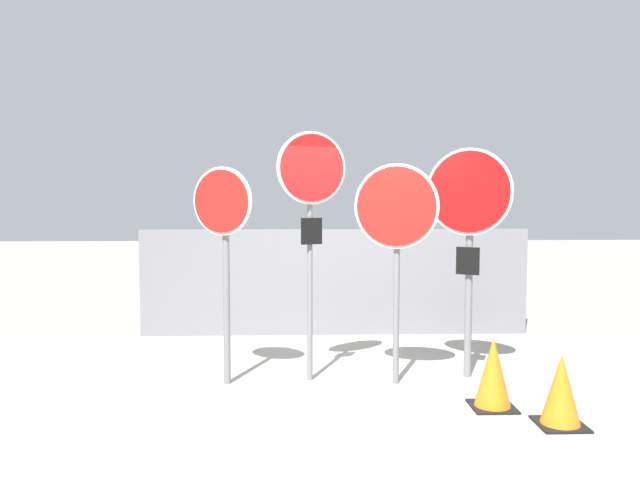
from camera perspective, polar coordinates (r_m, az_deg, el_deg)
The scene contains 8 objects.
ground_plane at distance 6.85m, azimuth 2.43°, elevation -12.79°, with size 40.00×40.00×0.00m, color gray.
fence_back at distance 8.90m, azimuth 1.36°, elevation -3.87°, with size 5.49×0.12×1.50m.
stop_sign_0 at distance 6.52m, azimuth -8.83°, elevation 1.07°, with size 0.64×0.35×2.29m.
stop_sign_1 at distance 6.56m, azimuth -0.80°, elevation 4.30°, with size 0.73×0.29×2.66m.
stop_sign_2 at distance 6.49m, azimuth 6.99°, elevation 1.62°, with size 0.85×0.30×2.32m.
stop_sign_3 at distance 6.88m, azimuth 13.45°, elevation 2.23°, with size 0.83×0.47×2.50m.
traffic_cone_0 at distance 5.92m, azimuth 21.17°, elevation -12.70°, with size 0.41×0.41×0.63m.
traffic_cone_1 at distance 6.19m, azimuth 15.54°, elevation -11.63°, with size 0.41×0.41×0.67m.
Camera 1 is at (-0.49, -6.53, 2.01)m, focal length 35.00 mm.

